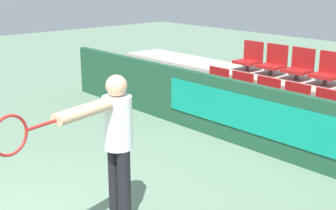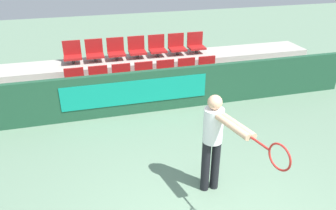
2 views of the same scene
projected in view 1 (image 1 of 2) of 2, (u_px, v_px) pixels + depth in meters
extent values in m
cube|color=#1E4C33|center=(265.00, 120.00, 6.58)|extent=(9.64, 0.12, 0.96)
cube|color=#0F937A|center=(244.00, 113.00, 6.76)|extent=(3.13, 0.02, 0.53)
cube|color=#ADA89E|center=(286.00, 132.00, 7.00)|extent=(9.24, 0.92, 0.37)
cube|color=#ADA89E|center=(321.00, 108.00, 7.53)|extent=(9.24, 0.92, 0.75)
cylinder|color=#333333|center=(212.00, 95.00, 8.10)|extent=(0.07, 0.07, 0.13)
cube|color=#A31919|center=(212.00, 90.00, 8.07)|extent=(0.43, 0.37, 0.05)
cube|color=#A31919|center=(219.00, 77.00, 8.13)|extent=(0.43, 0.04, 0.35)
cylinder|color=#333333|center=(235.00, 101.00, 7.72)|extent=(0.07, 0.07, 0.13)
cube|color=#A31919|center=(235.00, 96.00, 7.70)|extent=(0.43, 0.37, 0.05)
cube|color=#A31919|center=(243.00, 83.00, 7.75)|extent=(0.43, 0.04, 0.35)
cylinder|color=#333333|center=(261.00, 108.00, 7.34)|extent=(0.07, 0.07, 0.13)
cube|color=#A31919|center=(261.00, 102.00, 7.32)|extent=(0.43, 0.37, 0.05)
cube|color=#A31919|center=(268.00, 88.00, 7.37)|extent=(0.43, 0.04, 0.35)
cylinder|color=#333333|center=(289.00, 115.00, 6.96)|extent=(0.07, 0.07, 0.13)
cube|color=#A31919|center=(290.00, 109.00, 6.94)|extent=(0.43, 0.37, 0.05)
cube|color=#A31919|center=(297.00, 95.00, 6.99)|extent=(0.43, 0.04, 0.35)
cylinder|color=#333333|center=(321.00, 123.00, 6.58)|extent=(0.07, 0.07, 0.13)
cube|color=#A31919|center=(322.00, 117.00, 6.56)|extent=(0.43, 0.37, 0.05)
cube|color=#A31919|center=(329.00, 102.00, 6.61)|extent=(0.43, 0.04, 0.35)
cylinder|color=#333333|center=(247.00, 67.00, 8.58)|extent=(0.07, 0.07, 0.13)
cube|color=#A31919|center=(247.00, 62.00, 8.56)|extent=(0.43, 0.37, 0.05)
cube|color=#A31919|center=(254.00, 50.00, 8.61)|extent=(0.43, 0.04, 0.35)
cylinder|color=#333333|center=(271.00, 71.00, 8.20)|extent=(0.07, 0.07, 0.13)
cube|color=#A31919|center=(271.00, 66.00, 8.18)|extent=(0.43, 0.37, 0.05)
cube|color=#A31919|center=(277.00, 54.00, 8.23)|extent=(0.43, 0.04, 0.35)
cylinder|color=#333333|center=(296.00, 76.00, 7.82)|extent=(0.07, 0.07, 0.13)
cube|color=#A31919|center=(297.00, 71.00, 7.80)|extent=(0.43, 0.37, 0.05)
cube|color=#A31919|center=(303.00, 58.00, 7.85)|extent=(0.43, 0.04, 0.35)
cylinder|color=#333333|center=(325.00, 82.00, 7.44)|extent=(0.07, 0.07, 0.13)
cube|color=#A31919|center=(325.00, 76.00, 7.42)|extent=(0.43, 0.37, 0.05)
cube|color=#A31919|center=(332.00, 62.00, 7.47)|extent=(0.43, 0.04, 0.35)
cylinder|color=black|center=(115.00, 186.00, 4.68)|extent=(0.13, 0.13, 0.85)
cylinder|color=black|center=(124.00, 191.00, 4.57)|extent=(0.13, 0.13, 0.85)
cylinder|color=white|center=(118.00, 123.00, 4.44)|extent=(0.28, 0.28, 0.52)
sphere|color=tan|center=(116.00, 86.00, 4.34)|extent=(0.21, 0.21, 0.21)
cylinder|color=tan|center=(81.00, 111.00, 4.06)|extent=(0.23, 0.61, 0.09)
cylinder|color=tan|center=(85.00, 113.00, 4.00)|extent=(0.23, 0.61, 0.09)
cylinder|color=#AD231E|center=(42.00, 125.00, 3.67)|extent=(0.10, 0.30, 0.03)
torus|color=#AD231E|center=(10.00, 136.00, 3.44)|extent=(0.10, 0.32, 0.32)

